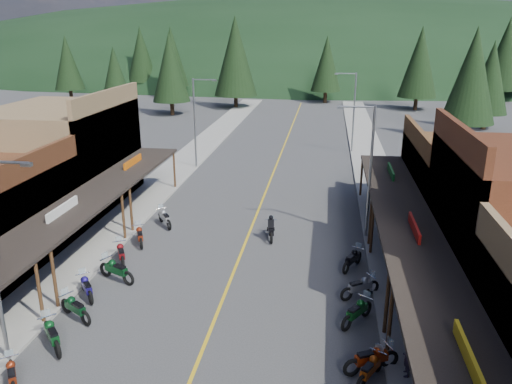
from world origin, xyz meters
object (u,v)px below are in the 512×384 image
at_px(pine_8, 115,80).
at_px(pine_7, 141,55).
at_px(streetlight_3, 353,109).
at_px(pedestrian_east_a, 408,356).
at_px(pine_5, 506,54).
at_px(bike_west_8, 116,269).
at_px(rider_on_bike, 271,229).
at_px(bike_west_6, 75,307).
at_px(bike_west_10, 140,235).
at_px(bike_east_9, 352,258).
at_px(shop_west_3, 64,156).
at_px(streetlight_1, 196,119).
at_px(pedestrian_east_b, 383,206).
at_px(bike_west_9, 121,252).
at_px(pine_0, 67,63).
at_px(pine_3, 327,64).
at_px(pine_4, 420,62).
at_px(bike_east_5, 370,368).
at_px(bike_west_4, 12,373).
at_px(bike_west_7, 86,286).
at_px(bike_west_5, 52,333).
at_px(pine_10, 170,67).
at_px(pine_2, 235,56).
at_px(pine_1, 172,56).
at_px(pine_9, 490,78).
at_px(pine_11, 472,75).
at_px(shop_east_3, 471,186).
at_px(bike_east_6, 372,357).
at_px(streetlight_2, 368,167).
at_px(bike_east_7, 357,311).
at_px(bike_east_8, 360,286).
at_px(bike_west_11, 165,217).

bearing_deg(pine_8, pine_7, 105.52).
bearing_deg(streetlight_3, pedestrian_east_a, -88.74).
height_order(pine_5, bike_west_8, pine_5).
bearing_deg(rider_on_bike, bike_west_6, -134.65).
bearing_deg(bike_west_10, rider_on_bike, -11.62).
bearing_deg(bike_east_9, pine_7, 145.21).
bearing_deg(pine_5, pine_8, -150.26).
bearing_deg(bike_west_6, pine_5, 3.48).
xyz_separation_m(shop_west_3, pine_7, (-18.22, 64.70, 3.72)).
height_order(streetlight_1, pine_5, pine_5).
xyz_separation_m(rider_on_bike, pedestrian_east_b, (6.88, 3.93, 0.44)).
bearing_deg(bike_west_9, pine_0, 91.07).
relative_size(pine_3, pine_4, 0.88).
relative_size(pine_5, bike_west_6, 6.46).
relative_size(bike_east_5, rider_on_bike, 0.93).
height_order(bike_west_10, pedestrian_east_a, pedestrian_east_a).
bearing_deg(bike_west_4, bike_west_7, 55.56).
height_order(pine_3, bike_west_5, pine_3).
height_order(streetlight_3, pine_0, pine_0).
height_order(pine_10, pedestrian_east_b, pine_10).
xyz_separation_m(streetlight_1, bike_east_9, (13.07, -18.27, -3.86)).
bearing_deg(pine_10, pine_3, 36.03).
bearing_deg(bike_west_7, pine_2, 54.86).
bearing_deg(pine_5, rider_on_bike, -116.61).
distance_m(pine_1, pine_5, 58.04).
relative_size(pine_9, bike_west_7, 5.21).
xyz_separation_m(shop_west_3, pine_10, (-4.22, 38.70, 3.27)).
xyz_separation_m(streetlight_1, pine_2, (-3.05, 36.00, 3.53)).
distance_m(bike_west_9, pedestrian_east_a, 15.82).
relative_size(pine_10, bike_west_8, 4.96).
distance_m(pine_4, pine_11, 22.09).
bearing_deg(streetlight_3, bike_west_6, -111.47).
height_order(shop_east_3, bike_east_5, shop_east_3).
bearing_deg(bike_west_9, bike_east_5, -60.56).
relative_size(pine_2, bike_east_5, 6.97).
bearing_deg(bike_east_6, pine_7, 179.35).
height_order(streetlight_2, bike_east_6, streetlight_2).
bearing_deg(bike_east_7, pine_3, 127.19).
bearing_deg(bike_east_6, bike_east_7, 160.44).
bearing_deg(bike_west_6, bike_west_10, 32.31).
relative_size(pine_7, bike_west_6, 5.77).
height_order(bike_west_6, bike_west_8, bike_west_8).
height_order(bike_east_5, bike_east_6, bike_east_6).
relative_size(shop_west_3, bike_east_8, 5.15).
relative_size(rider_on_bike, pedestrian_east_b, 1.17).
xyz_separation_m(pine_3, bike_west_4, (-10.13, -73.22, -5.95)).
xyz_separation_m(bike_west_8, bike_east_7, (11.73, -2.16, -0.04)).
relative_size(streetlight_1, pine_10, 0.69).
distance_m(pine_0, bike_west_11, 64.27).
bearing_deg(shop_west_3, pedestrian_east_b, -0.87).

